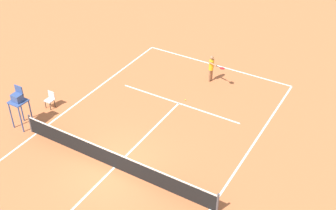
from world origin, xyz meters
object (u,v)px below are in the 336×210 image
(umpire_chair, at_px, (18,101))
(tennis_ball, at_px, (185,100))
(courtside_chair_mid, at_px, (50,99))
(player_serving, at_px, (212,67))

(umpire_chair, bearing_deg, tennis_ball, -133.90)
(umpire_chair, xyz_separation_m, courtside_chair_mid, (-0.01, -2.06, -1.07))
(tennis_ball, height_order, umpire_chair, umpire_chair)
(tennis_ball, xyz_separation_m, umpire_chair, (6.20, 6.44, 1.57))
(courtside_chair_mid, bearing_deg, tennis_ball, -144.71)
(umpire_chair, distance_m, courtside_chair_mid, 2.32)
(player_serving, height_order, courtside_chair_mid, player_serving)
(tennis_ball, relative_size, umpire_chair, 0.03)
(umpire_chair, height_order, courtside_chair_mid, umpire_chair)
(player_serving, height_order, tennis_ball, player_serving)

